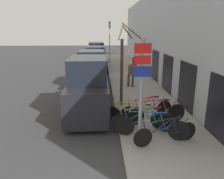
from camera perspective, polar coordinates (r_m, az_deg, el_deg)
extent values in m
plane|color=#333335|center=(14.58, -4.19, 0.69)|extent=(80.00, 80.00, 0.00)
cube|color=gray|center=(17.42, 4.62, 3.35)|extent=(3.20, 32.00, 0.15)
cube|color=#B2B7C1|center=(17.36, 10.76, 13.67)|extent=(0.20, 32.00, 6.50)
cube|color=black|center=(7.89, 26.61, -4.58)|extent=(0.03, 1.84, 2.12)
cube|color=black|center=(10.49, 18.81, 0.90)|extent=(0.03, 1.84, 2.12)
cube|color=black|center=(13.26, 14.17, 4.15)|extent=(0.03, 1.84, 2.12)
cube|color=black|center=(16.12, 11.14, 6.24)|extent=(0.03, 1.84, 2.12)
cylinder|color=#939399|center=(6.78, 7.58, -0.85)|extent=(0.11, 0.11, 3.31)
cube|color=red|center=(6.47, 8.10, 10.61)|extent=(0.50, 0.02, 0.29)
cube|color=red|center=(6.50, 7.99, 7.67)|extent=(0.49, 0.02, 0.26)
cube|color=navy|center=(6.56, 7.88, 4.67)|extent=(0.56, 0.02, 0.32)
cylinder|color=black|center=(6.94, 8.06, -12.42)|extent=(0.61, 0.19, 0.62)
cylinder|color=black|center=(7.70, 19.04, -10.26)|extent=(0.61, 0.19, 0.62)
cylinder|color=black|center=(7.07, 12.60, -9.52)|extent=(0.87, 0.25, 0.51)
cylinder|color=black|center=(7.02, 13.27, -7.81)|extent=(1.01, 0.29, 0.08)
cylinder|color=black|center=(7.33, 16.15, -9.04)|extent=(0.20, 0.08, 0.45)
cylinder|color=black|center=(7.53, 17.31, -10.47)|extent=(0.55, 0.17, 0.08)
cylinder|color=black|center=(7.49, 17.95, -8.86)|extent=(0.41, 0.13, 0.50)
cylinder|color=black|center=(6.85, 8.75, -10.35)|extent=(0.19, 0.08, 0.54)
cube|color=black|center=(7.28, 16.82, -7.23)|extent=(0.21, 0.13, 0.04)
cylinder|color=#99999E|center=(6.78, 9.46, -8.23)|extent=(0.13, 0.43, 0.02)
cylinder|color=black|center=(7.59, 3.25, -9.45)|extent=(0.68, 0.21, 0.70)
cylinder|color=black|center=(7.55, 17.13, -10.28)|extent=(0.68, 0.21, 0.70)
cylinder|color=#1E4799|center=(7.39, 8.52, -7.57)|extent=(0.99, 0.30, 0.57)
cylinder|color=#1E4799|center=(7.30, 9.30, -5.85)|extent=(1.14, 0.34, 0.09)
cylinder|color=#1E4799|center=(7.40, 13.09, -8.02)|extent=(0.22, 0.09, 0.50)
cylinder|color=#1E4799|center=(7.52, 14.71, -10.00)|extent=(0.62, 0.19, 0.08)
cylinder|color=#1E4799|center=(7.42, 15.54, -8.33)|extent=(0.46, 0.15, 0.56)
cylinder|color=#1E4799|center=(7.46, 3.97, -7.44)|extent=(0.21, 0.09, 0.60)
cube|color=black|center=(7.30, 13.93, -6.16)|extent=(0.21, 0.13, 0.04)
cylinder|color=#99999E|center=(7.34, 4.72, -5.36)|extent=(0.14, 0.43, 0.02)
cylinder|color=black|center=(7.72, 1.96, -9.00)|extent=(0.69, 0.05, 0.69)
cylinder|color=black|center=(8.06, 14.27, -8.39)|extent=(0.69, 0.05, 0.69)
cylinder|color=#197233|center=(7.68, 6.78, -6.63)|extent=(0.96, 0.06, 0.57)
cylinder|color=#197233|center=(7.61, 7.47, -4.91)|extent=(1.11, 0.06, 0.09)
cylinder|color=#197233|center=(7.81, 10.81, -6.63)|extent=(0.21, 0.04, 0.50)
cylinder|color=#197233|center=(7.97, 12.21, -8.35)|extent=(0.60, 0.04, 0.08)
cylinder|color=#197233|center=(7.90, 12.91, -6.70)|extent=(0.45, 0.04, 0.55)
cylinder|color=#197233|center=(7.61, 2.63, -6.96)|extent=(0.20, 0.04, 0.60)
cube|color=black|center=(7.74, 11.52, -4.80)|extent=(0.20, 0.08, 0.04)
cylinder|color=#99999E|center=(7.52, 3.31, -4.86)|extent=(0.03, 0.44, 0.02)
cylinder|color=black|center=(8.49, 0.10, -6.67)|extent=(0.66, 0.26, 0.69)
cylinder|color=black|center=(8.20, 12.40, -7.87)|extent=(0.66, 0.26, 0.69)
cylinder|color=orange|center=(8.22, 4.65, -5.09)|extent=(0.96, 0.37, 0.57)
cylinder|color=orange|center=(8.12, 5.31, -3.56)|extent=(1.12, 0.42, 0.09)
cylinder|color=orange|center=(8.14, 8.70, -5.64)|extent=(0.21, 0.10, 0.50)
cylinder|color=orange|center=(8.21, 10.20, -7.51)|extent=(0.61, 0.24, 0.08)
cylinder|color=orange|center=(8.12, 10.91, -6.00)|extent=(0.46, 0.18, 0.55)
cylinder|color=orange|center=(8.36, 0.70, -4.88)|extent=(0.21, 0.10, 0.60)
cube|color=black|center=(8.04, 9.41, -3.95)|extent=(0.22, 0.14, 0.04)
cylinder|color=#99999E|center=(8.24, 1.31, -3.02)|extent=(0.17, 0.42, 0.02)
cylinder|color=black|center=(8.41, 6.11, -6.90)|extent=(0.71, 0.14, 0.71)
cylinder|color=black|center=(9.04, 16.40, -5.86)|extent=(0.71, 0.14, 0.71)
cylinder|color=#8C1E72|center=(8.50, 10.24, -4.45)|extent=(0.94, 0.18, 0.58)
cylinder|color=#8C1E72|center=(8.45, 10.86, -2.82)|extent=(1.09, 0.20, 0.09)
cylinder|color=#8C1E72|center=(8.71, 13.59, -4.32)|extent=(0.21, 0.07, 0.51)
cylinder|color=#8C1E72|center=(8.90, 14.72, -5.88)|extent=(0.59, 0.12, 0.08)
cylinder|color=#8C1E72|center=(8.85, 15.32, -4.32)|extent=(0.44, 0.10, 0.57)
cylinder|color=#8C1E72|center=(8.33, 6.72, -4.92)|extent=(0.20, 0.06, 0.61)
cube|color=black|center=(8.67, 14.21, -2.60)|extent=(0.21, 0.11, 0.04)
cylinder|color=#99999E|center=(8.25, 7.34, -2.90)|extent=(0.09, 0.44, 0.02)
cylinder|color=black|center=(8.45, 4.08, -6.74)|extent=(0.67, 0.31, 0.71)
cylinder|color=black|center=(9.37, 13.40, -4.87)|extent=(0.67, 0.31, 0.71)
cylinder|color=red|center=(8.65, 7.89, -3.97)|extent=(0.91, 0.41, 0.58)
cylinder|color=red|center=(8.62, 8.43, -2.32)|extent=(1.05, 0.47, 0.09)
cylinder|color=red|center=(8.96, 10.91, -3.59)|extent=(0.21, 0.11, 0.51)
cylinder|color=red|center=(9.18, 11.92, -5.02)|extent=(0.57, 0.26, 0.08)
cylinder|color=red|center=(9.15, 12.44, -3.47)|extent=(0.43, 0.20, 0.57)
cylinder|color=red|center=(8.38, 4.64, -4.72)|extent=(0.20, 0.11, 0.62)
cube|color=black|center=(8.93, 11.44, -1.87)|extent=(0.22, 0.15, 0.04)
cylinder|color=#99999E|center=(8.32, 5.20, -2.66)|extent=(0.19, 0.42, 0.02)
cube|color=black|center=(9.81, -6.06, -1.40)|extent=(1.73, 4.52, 1.38)
cube|color=black|center=(9.36, -6.32, 5.28)|extent=(1.55, 2.36, 1.01)
cylinder|color=black|center=(11.37, -9.93, -2.05)|extent=(0.22, 0.65, 0.65)
cylinder|color=black|center=(11.29, -1.32, -1.94)|extent=(0.22, 0.65, 0.65)
cylinder|color=black|center=(8.77, -12.02, -7.50)|extent=(0.22, 0.65, 0.65)
cylinder|color=black|center=(8.66, -0.74, -7.43)|extent=(0.22, 0.65, 0.65)
cube|color=#B2B7BC|center=(14.66, -5.09, 3.91)|extent=(2.00, 4.33, 1.22)
cube|color=black|center=(14.32, -5.26, 8.12)|extent=(1.71, 2.29, 0.99)
cylinder|color=black|center=(16.14, -7.70, 3.19)|extent=(0.26, 0.65, 0.64)
cylinder|color=black|center=(15.98, -1.45, 3.20)|extent=(0.26, 0.65, 0.64)
cylinder|color=black|center=(13.62, -9.26, 0.86)|extent=(0.26, 0.65, 0.64)
cylinder|color=black|center=(13.43, -1.85, 0.84)|extent=(0.26, 0.65, 0.64)
cube|color=navy|center=(20.33, -4.18, 7.02)|extent=(1.98, 4.41, 1.13)
cube|color=black|center=(20.03, -4.25, 9.85)|extent=(1.75, 2.31, 0.92)
cylinder|color=black|center=(21.79, -6.52, 6.42)|extent=(0.23, 0.68, 0.67)
cylinder|color=black|center=(21.71, -1.49, 6.48)|extent=(0.23, 0.68, 0.67)
cylinder|color=black|center=(19.12, -7.17, 5.16)|extent=(0.23, 0.68, 0.67)
cylinder|color=black|center=(19.03, -1.45, 5.22)|extent=(0.23, 0.68, 0.67)
cube|color=maroon|center=(25.42, -4.19, 8.85)|extent=(2.11, 4.75, 1.31)
cube|color=black|center=(25.14, -4.22, 11.23)|extent=(1.78, 2.51, 0.84)
cylinder|color=black|center=(26.89, -6.24, 8.04)|extent=(0.26, 0.62, 0.61)
cylinder|color=black|center=(26.96, -2.35, 8.13)|extent=(0.26, 0.62, 0.61)
cylinder|color=black|center=(24.04, -6.21, 7.18)|extent=(0.26, 0.62, 0.61)
cylinder|color=black|center=(24.11, -1.85, 7.28)|extent=(0.26, 0.62, 0.61)
cylinder|color=#4C3D2D|center=(17.85, 5.37, 5.13)|extent=(0.14, 0.14, 0.77)
cylinder|color=#4C3D2D|center=(17.91, 6.23, 5.15)|extent=(0.14, 0.14, 0.77)
cylinder|color=maroon|center=(17.77, 5.86, 7.34)|extent=(0.35, 0.35, 0.61)
sphere|color=tan|center=(17.72, 5.90, 8.65)|extent=(0.21, 0.21, 0.21)
cylinder|color=#4C3D2D|center=(14.03, 4.33, 2.35)|extent=(0.14, 0.14, 0.77)
cylinder|color=#4C3D2D|center=(13.98, 5.42, 2.27)|extent=(0.14, 0.14, 0.77)
cylinder|color=brown|center=(13.87, 4.94, 5.07)|extent=(0.35, 0.35, 0.61)
sphere|color=tan|center=(13.80, 4.98, 6.73)|extent=(0.21, 0.21, 0.21)
cylinder|color=#4C3828|center=(10.33, 2.53, 4.37)|extent=(0.14, 0.14, 3.13)
cylinder|color=#4C3828|center=(10.31, 5.18, 14.99)|extent=(0.95, 0.31, 0.74)
cylinder|color=#4C3828|center=(9.62, 2.24, 14.42)|extent=(0.29, 1.06, 0.54)
cylinder|color=#4C3828|center=(10.41, 4.01, 14.77)|extent=(0.58, 0.55, 0.65)
cylinder|color=#939399|center=(24.30, -0.63, 12.32)|extent=(0.10, 0.10, 4.50)
cube|color=black|center=(24.17, -0.63, 16.58)|extent=(0.20, 0.16, 0.64)
sphere|color=red|center=(24.08, -0.62, 17.06)|extent=(0.11, 0.11, 0.11)
sphere|color=orange|center=(24.08, -0.62, 16.58)|extent=(0.11, 0.11, 0.11)
sphere|color=green|center=(24.07, -0.62, 16.11)|extent=(0.11, 0.11, 0.11)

